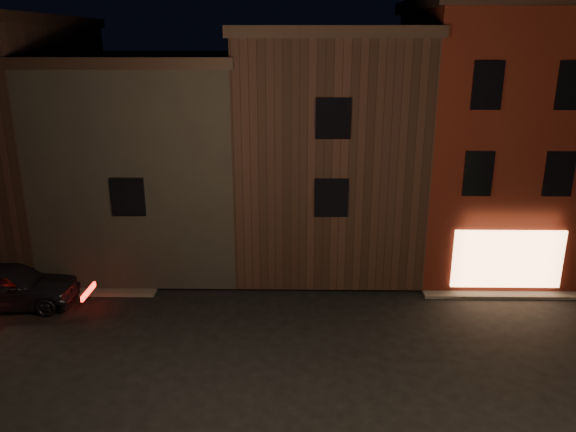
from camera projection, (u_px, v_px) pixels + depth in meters
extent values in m
plane|color=black|center=(286.00, 377.00, 15.84)|extent=(120.00, 120.00, 0.00)
cube|color=#50160E|center=(483.00, 139.00, 23.22)|extent=(6.00, 8.00, 10.00)
cube|color=black|center=(498.00, 4.00, 21.63)|extent=(6.50, 8.50, 0.50)
cube|color=#FFAE72|center=(508.00, 259.00, 20.48)|extent=(4.00, 0.12, 2.20)
cube|color=black|center=(325.00, 146.00, 24.42)|extent=(7.00, 10.00, 9.00)
cube|color=black|center=(327.00, 33.00, 23.00)|extent=(7.30, 10.30, 0.40)
cube|color=black|center=(160.00, 157.00, 24.68)|extent=(7.50, 10.00, 8.00)
cube|color=black|center=(153.00, 58.00, 23.41)|extent=(7.80, 10.30, 0.40)
imported|color=black|center=(8.00, 286.00, 19.74)|extent=(4.86, 2.24, 1.61)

